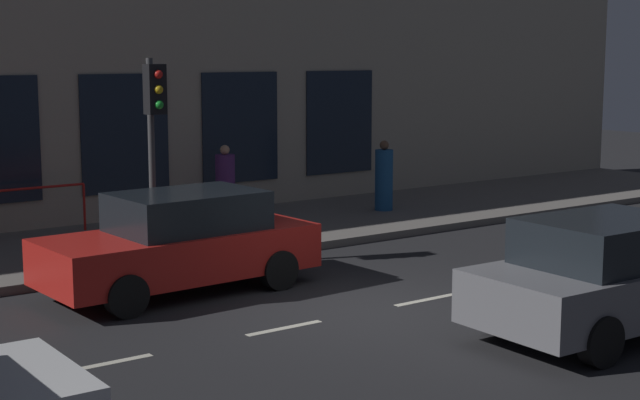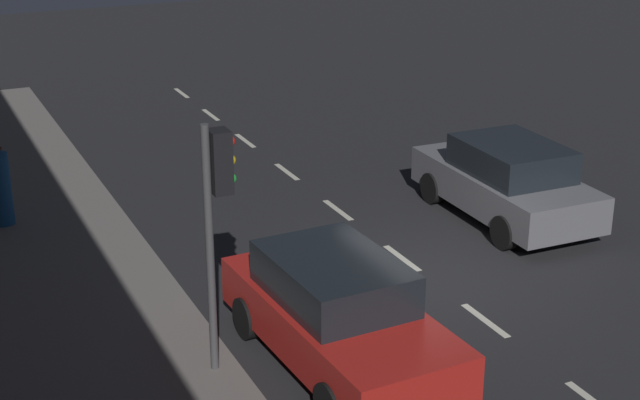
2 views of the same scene
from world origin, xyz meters
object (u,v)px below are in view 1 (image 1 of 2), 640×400
Objects in this scene: traffic_light at (154,115)px; pedestrian_2 at (225,185)px; parked_car_1 at (181,243)px; pedestrian_0 at (384,179)px; parked_car_2 at (612,276)px.

pedestrian_2 is at bearing -45.21° from traffic_light.
pedestrian_2 reaches higher than parked_car_1.
pedestrian_0 is 1.00× the size of pedestrian_2.
parked_car_2 is 10.19m from pedestrian_2.
parked_car_1 is 1.05× the size of parked_car_2.
parked_car_1 is (-1.57, 0.37, -1.89)m from traffic_light.
pedestrian_0 is at bearing -65.77° from parked_car_1.
parked_car_1 is 2.73× the size of pedestrian_0.
traffic_light reaches higher than pedestrian_0.
pedestrian_0 reaches higher than pedestrian_2.
pedestrian_0 is 3.68m from pedestrian_2.
traffic_light is 0.84× the size of parked_car_2.
parked_car_2 is at bearing -155.19° from traffic_light.
pedestrian_0 is (2.00, -6.71, -1.81)m from traffic_light.
traffic_light reaches higher than parked_car_1.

